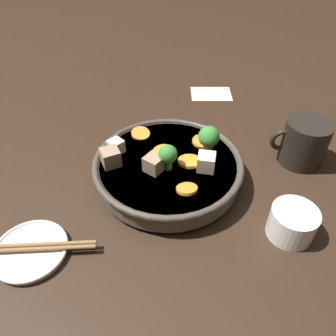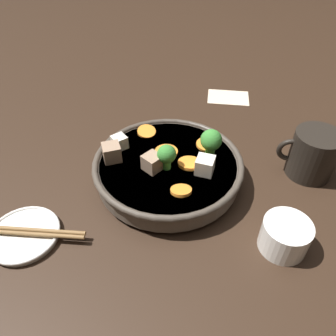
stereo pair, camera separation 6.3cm
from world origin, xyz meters
name	(u,v)px [view 1 (the left image)]	position (x,y,z in m)	size (l,w,h in m)	color
ground_plane	(168,180)	(0.00, 0.00, 0.00)	(3.00, 3.00, 0.00)	black
stirfry_bowl	(168,167)	(0.00, 0.00, 0.03)	(0.29, 0.29, 0.11)	#51473D
side_saucer	(31,251)	(0.22, 0.17, 0.01)	(0.12, 0.12, 0.01)	white
tea_cup	(292,223)	(-0.21, 0.13, 0.03)	(0.08, 0.08, 0.05)	white
dark_mug	(304,142)	(-0.28, -0.07, 0.05)	(0.12, 0.09, 0.09)	black
napkin	(211,94)	(-0.11, -0.34, 0.00)	(0.11, 0.08, 0.00)	beige
chopsticks_pair	(29,247)	(0.22, 0.17, 0.02)	(0.21, 0.03, 0.01)	olive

